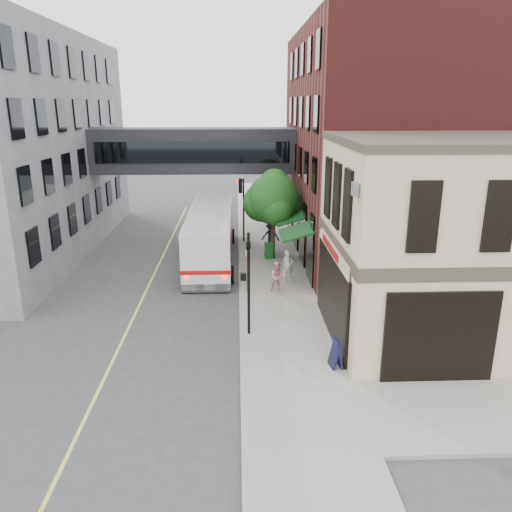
{
  "coord_description": "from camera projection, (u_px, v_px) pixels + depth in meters",
  "views": [
    {
      "loc": [
        -0.03,
        -17.62,
        9.71
      ],
      "look_at": [
        0.74,
        2.82,
        3.39
      ],
      "focal_mm": 35.0,
      "sensor_mm": 36.0,
      "label": 1
    }
  ],
  "objects": [
    {
      "name": "sidewalk_main",
      "position": [
        269.0,
        254.0,
        33.11
      ],
      "size": [
        4.0,
        60.0,
        0.15
      ],
      "primitive_type": "cube",
      "color": "gray",
      "rests_on": "ground"
    },
    {
      "name": "newspaper_box",
      "position": [
        269.0,
        251.0,
        31.79
      ],
      "size": [
        0.55,
        0.49,
        1.02
      ],
      "primitive_type": "cube",
      "rotation": [
        0.0,
        0.0,
        0.08
      ],
      "color": "#14591C",
      "rests_on": "sidewalk_main"
    },
    {
      "name": "pedestrian_a",
      "position": [
        288.0,
        266.0,
        27.67
      ],
      "size": [
        0.76,
        0.64,
        1.77
      ],
      "primitive_type": "imported",
      "rotation": [
        0.0,
        0.0,
        0.39
      ],
      "color": "silver",
      "rests_on": "sidewalk_main"
    },
    {
      "name": "traffic_signal_near",
      "position": [
        248.0,
        271.0,
        20.73
      ],
      "size": [
        0.44,
        0.22,
        4.6
      ],
      "color": "black",
      "rests_on": "sidewalk_main"
    },
    {
      "name": "corner_building",
      "position": [
        455.0,
        241.0,
        20.68
      ],
      "size": [
        10.19,
        8.12,
        8.45
      ],
      "color": "#C3AF95",
      "rests_on": "ground"
    },
    {
      "name": "pedestrian_b",
      "position": [
        277.0,
        277.0,
        26.11
      ],
      "size": [
        0.82,
        0.65,
        1.63
      ],
      "primitive_type": "imported",
      "rotation": [
        0.0,
        0.0,
        0.05
      ],
      "color": "pink",
      "rests_on": "sidewalk_main"
    },
    {
      "name": "ground",
      "position": [
        240.0,
        359.0,
        19.69
      ],
      "size": [
        120.0,
        120.0,
        0.0
      ],
      "primitive_type": "plane",
      "color": "#38383A",
      "rests_on": "ground"
    },
    {
      "name": "traffic_signal_far",
      "position": [
        242.0,
        197.0,
        34.95
      ],
      "size": [
        0.53,
        0.28,
        4.5
      ],
      "color": "black",
      "rests_on": "sidewalk_main"
    },
    {
      "name": "bus",
      "position": [
        211.0,
        233.0,
        31.55
      ],
      "size": [
        2.93,
        12.05,
        3.24
      ],
      "color": "silver",
      "rests_on": "ground"
    },
    {
      "name": "skyway_bridge",
      "position": [
        194.0,
        150.0,
        34.85
      ],
      "size": [
        14.0,
        3.18,
        3.0
      ],
      "color": "black",
      "rests_on": "ground"
    },
    {
      "name": "lane_marking",
      "position": [
        153.0,
        276.0,
        29.06
      ],
      "size": [
        0.12,
        40.0,
        0.01
      ],
      "primitive_type": "cube",
      "color": "#D8CC4C",
      "rests_on": "ground"
    },
    {
      "name": "street_sign_pole",
      "position": [
        246.0,
        259.0,
        25.82
      ],
      "size": [
        0.08,
        0.75,
        3.0
      ],
      "color": "gray",
      "rests_on": "sidewalk_main"
    },
    {
      "name": "pedestrian_c",
      "position": [
        270.0,
        236.0,
        33.62
      ],
      "size": [
        1.33,
        0.96,
        1.86
      ],
      "primitive_type": "imported",
      "rotation": [
        0.0,
        0.0,
        -0.24
      ],
      "color": "black",
      "rests_on": "sidewalk_main"
    },
    {
      "name": "street_tree",
      "position": [
        273.0,
        199.0,
        31.24
      ],
      "size": [
        3.8,
        3.2,
        5.6
      ],
      "color": "#382619",
      "rests_on": "sidewalk_main"
    },
    {
      "name": "brick_building",
      "position": [
        391.0,
        146.0,
        32.31
      ],
      "size": [
        13.76,
        18.0,
        14.0
      ],
      "color": "#551C1A",
      "rests_on": "ground"
    },
    {
      "name": "sandwich_board",
      "position": [
        336.0,
        353.0,
        18.69
      ],
      "size": [
        0.49,
        0.68,
        1.11
      ],
      "primitive_type": "cube",
      "rotation": [
        0.0,
        0.0,
        0.17
      ],
      "color": "black",
      "rests_on": "sidewalk_main"
    }
  ]
}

